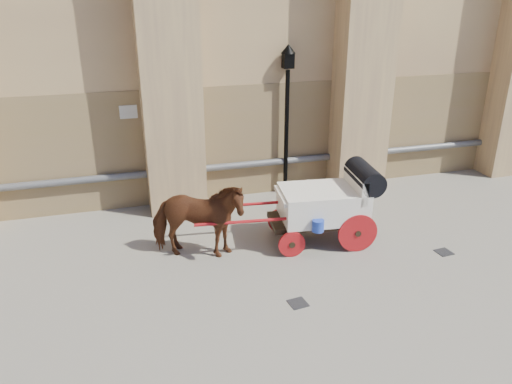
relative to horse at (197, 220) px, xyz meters
name	(u,v)px	position (x,y,z in m)	size (l,w,h in m)	color
ground	(253,273)	(0.92, -0.95, -0.85)	(90.00, 90.00, 0.00)	slate
horse	(197,220)	(0.00, 0.00, 0.00)	(0.91, 2.00, 1.69)	brown
carriage	(329,202)	(2.90, -0.06, 0.10)	(4.10, 1.55, 1.75)	black
street_lamp	(287,117)	(2.92, 2.85, 1.28)	(0.37, 0.37, 3.98)	black
drain_grate_near	(298,303)	(1.42, -2.18, -0.84)	(0.32, 0.32, 0.01)	black
drain_grate_far	(444,252)	(5.10, -1.29, -0.84)	(0.32, 0.32, 0.01)	black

